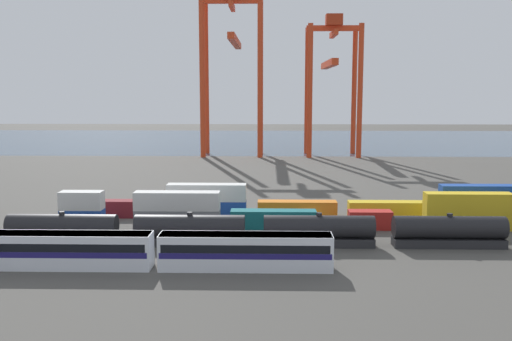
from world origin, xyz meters
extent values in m
plane|color=#4C4944|center=(0.00, 40.00, 0.00)|extent=(420.00, 420.00, 0.00)
cube|color=#384C60|center=(0.00, 140.64, 0.00)|extent=(400.00, 110.00, 0.01)
cube|color=silver|center=(-29.00, -21.69, 1.95)|extent=(18.86, 3.10, 3.90)
cube|color=navy|center=(-29.00, -21.69, 1.85)|extent=(18.48, 3.14, 0.64)
cube|color=black|center=(-29.00, -21.69, 2.63)|extent=(18.10, 3.13, 0.90)
cube|color=slate|center=(-29.00, -21.69, 3.72)|extent=(18.67, 2.85, 0.36)
cube|color=silver|center=(-9.24, -21.69, 1.95)|extent=(18.86, 3.10, 3.90)
cube|color=navy|center=(-9.24, -21.69, 1.85)|extent=(18.48, 3.14, 0.64)
cube|color=black|center=(-9.24, -21.69, 2.63)|extent=(18.10, 3.13, 0.90)
cube|color=slate|center=(-9.24, -21.69, 3.72)|extent=(18.67, 2.85, 0.36)
cube|color=#232326|center=(-32.89, -12.23, 0.55)|extent=(13.82, 2.50, 1.10)
cylinder|color=black|center=(-32.89, -12.23, 2.49)|extent=(13.82, 2.79, 2.79)
cylinder|color=black|center=(-32.89, -12.23, 4.07)|extent=(0.70, 0.70, 0.36)
cube|color=#232326|center=(-16.67, -12.23, 0.55)|extent=(13.82, 2.50, 1.10)
cylinder|color=black|center=(-16.67, -12.23, 2.49)|extent=(13.82, 2.79, 2.79)
cylinder|color=black|center=(-16.67, -12.23, 4.07)|extent=(0.70, 0.70, 0.36)
cube|color=#232326|center=(-0.45, -12.23, 0.55)|extent=(13.82, 2.50, 1.10)
cylinder|color=black|center=(-0.45, -12.23, 2.49)|extent=(13.82, 2.79, 2.79)
cylinder|color=black|center=(-0.45, -12.23, 4.07)|extent=(0.70, 0.70, 0.36)
cube|color=#232326|center=(15.77, -12.23, 0.55)|extent=(13.82, 2.50, 1.10)
cylinder|color=black|center=(15.77, -12.23, 2.49)|extent=(13.82, 2.79, 2.79)
cylinder|color=black|center=(15.77, -12.23, 4.07)|extent=(0.70, 0.70, 0.36)
cube|color=#1C4299|center=(-33.40, -3.14, 1.30)|extent=(6.04, 2.44, 2.60)
cube|color=silver|center=(-33.40, -3.14, 3.90)|extent=(6.04, 2.44, 2.60)
cube|color=slate|center=(-19.74, -3.14, 1.30)|extent=(12.10, 2.44, 2.60)
cube|color=silver|center=(-19.74, -3.14, 3.90)|extent=(12.10, 2.44, 2.60)
cube|color=#146066|center=(-6.08, -3.14, 1.30)|extent=(12.10, 2.44, 2.60)
cube|color=#AD211C|center=(7.57, -3.14, 1.30)|extent=(6.04, 2.44, 2.60)
cube|color=gold|center=(21.23, -3.14, 1.30)|extent=(12.10, 2.44, 2.60)
cube|color=gold|center=(21.23, -3.14, 3.90)|extent=(12.10, 2.44, 2.60)
cube|color=maroon|center=(-30.17, 3.60, 1.30)|extent=(6.04, 2.44, 2.60)
cube|color=#1C4299|center=(-16.28, 3.60, 1.30)|extent=(12.10, 2.44, 2.60)
cube|color=silver|center=(-16.28, 3.60, 3.90)|extent=(12.10, 2.44, 2.60)
cube|color=orange|center=(-2.38, 3.60, 1.30)|extent=(12.10, 2.44, 2.60)
cube|color=gold|center=(11.51, 3.60, 1.30)|extent=(12.10, 2.44, 2.60)
cube|color=gold|center=(25.40, 3.60, 1.30)|extent=(12.10, 2.44, 2.60)
cube|color=#1C4299|center=(25.40, 3.60, 3.90)|extent=(12.10, 2.44, 2.60)
cylinder|color=red|center=(-26.12, 82.90, 23.15)|extent=(1.50, 1.50, 46.30)
cylinder|color=red|center=(-9.37, 82.90, 23.15)|extent=(1.50, 1.50, 46.30)
cylinder|color=red|center=(-26.12, 93.71, 23.15)|extent=(1.50, 1.50, 46.30)
cylinder|color=red|center=(-9.37, 93.71, 23.15)|extent=(1.50, 1.50, 46.30)
cube|color=red|center=(-17.74, 88.30, 45.50)|extent=(18.35, 1.20, 1.60)
cube|color=red|center=(-17.74, 88.30, 43.90)|extent=(1.20, 12.41, 1.60)
cube|color=red|center=(-17.74, 102.68, 35.05)|extent=(2.00, 41.07, 2.00)
cylinder|color=red|center=(4.98, 82.55, 19.19)|extent=(1.50, 1.50, 38.37)
cylinder|color=red|center=(19.41, 82.55, 19.19)|extent=(1.50, 1.50, 38.37)
cylinder|color=red|center=(4.98, 94.05, 19.19)|extent=(1.50, 1.50, 38.37)
cylinder|color=red|center=(19.41, 94.05, 19.19)|extent=(1.50, 1.50, 38.37)
cube|color=red|center=(12.20, 88.30, 37.57)|extent=(16.03, 1.20, 1.60)
cube|color=red|center=(12.20, 88.30, 35.97)|extent=(1.20, 13.10, 1.60)
cube|color=red|center=(12.20, 100.22, 27.74)|extent=(2.00, 34.05, 2.00)
cube|color=#9F2C14|center=(12.20, 88.30, 39.97)|extent=(4.80, 4.00, 3.20)
camera|label=1|loc=(-6.73, -81.07, 19.31)|focal=39.44mm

